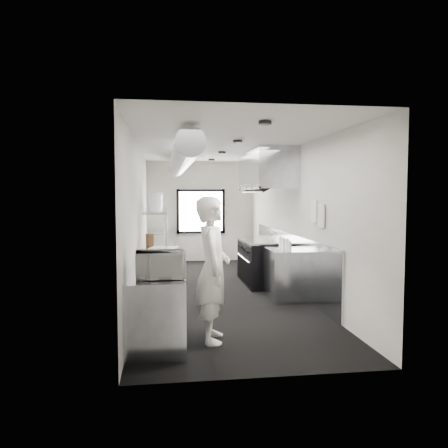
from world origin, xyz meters
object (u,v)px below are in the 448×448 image
object	(u,v)px
line_cook	(213,269)
squeeze_bottle_c	(283,244)
pass_shelf	(156,211)
squeeze_bottle_e	(281,242)
range	(263,261)
prep_counter	(158,275)
cutting_board	(163,249)
exhaust_hood	(266,170)
plate_stack_a	(155,204)
squeeze_bottle_a	(290,246)
deli_tub_a	(141,265)
plate_stack_d	(158,201)
deli_tub_b	(143,268)
knife_block	(150,240)
plate_stack_c	(157,202)
bottle_station	(286,274)
squeeze_bottle_d	(284,244)
squeeze_bottle_b	(287,244)
plate_stack_b	(156,203)
small_plate	(161,259)
microwave	(160,264)

from	to	relation	value
line_cook	squeeze_bottle_c	world-z (taller)	line_cook
pass_shelf	squeeze_bottle_e	distance (m)	2.75
range	squeeze_bottle_e	size ratio (longest dim) A/B	8.40
prep_counter	cutting_board	bearing A→B (deg)	57.98
exhaust_hood	plate_stack_a	bearing A→B (deg)	-167.50
squeeze_bottle_a	cutting_board	bearing A→B (deg)	164.70
deli_tub_a	line_cook	bearing A→B (deg)	-20.25
deli_tub_a	plate_stack_d	size ratio (longest dim) A/B	0.40
deli_tub_b	knife_block	distance (m)	2.84
pass_shelf	squeeze_bottle_a	xyz separation A→B (m)	(2.32, -1.97, -0.55)
cutting_board	plate_stack_d	xyz separation A→B (m)	(-0.11, 1.99, 0.83)
deli_tub_a	plate_stack_c	xyz separation A→B (m)	(0.16, 3.58, 0.78)
squeeze_bottle_e	plate_stack_c	bearing A→B (deg)	146.10
prep_counter	bottle_station	size ratio (longest dim) A/B	6.67
line_cook	deli_tub_b	xyz separation A→B (m)	(-0.90, 0.18, 0.01)
knife_block	squeeze_bottle_d	xyz separation A→B (m)	(2.44, -0.82, -0.03)
line_cook	plate_stack_d	size ratio (longest dim) A/B	5.34
prep_counter	plate_stack_d	xyz separation A→B (m)	(-0.02, 2.12, 1.29)
range	prep_counter	bearing A→B (deg)	-151.26
plate_stack_c	squeeze_bottle_e	xyz separation A→B (m)	(2.30, -1.55, -0.73)
exhaust_hood	line_cook	size ratio (longest dim) A/B	1.18
bottle_station	squeeze_bottle_e	bearing A→B (deg)	95.68
squeeze_bottle_d	range	bearing A→B (deg)	94.20
bottle_station	plate_stack_a	distance (m)	2.82
knife_block	plate_stack_c	bearing A→B (deg)	62.09
pass_shelf	squeeze_bottle_b	size ratio (longest dim) A/B	14.91
deli_tub_a	knife_block	world-z (taller)	knife_block
cutting_board	squeeze_bottle_b	size ratio (longest dim) A/B	3.15
deli_tub_b	plate_stack_d	world-z (taller)	plate_stack_d
plate_stack_b	pass_shelf	bearing A→B (deg)	89.41
range	knife_block	world-z (taller)	knife_block
cutting_board	squeeze_bottle_c	bearing A→B (deg)	-8.32
small_plate	squeeze_bottle_d	bearing A→B (deg)	24.23
exhaust_hood	pass_shelf	distance (m)	2.46
deli_tub_a	cutting_board	size ratio (longest dim) A/B	0.22
pass_shelf	plate_stack_a	xyz separation A→B (m)	(-0.02, -0.81, 0.18)
squeeze_bottle_c	squeeze_bottle_e	distance (m)	0.28
bottle_station	deli_tub_b	world-z (taller)	deli_tub_b
small_plate	cutting_board	world-z (taller)	cutting_board
range	plate_stack_a	distance (m)	2.62
cutting_board	squeeze_bottle_e	size ratio (longest dim) A/B	3.33
line_cook	plate_stack_b	size ratio (longest dim) A/B	6.54
line_cook	squeeze_bottle_e	bearing A→B (deg)	-27.48
microwave	squeeze_bottle_e	world-z (taller)	microwave
pass_shelf	plate_stack_d	world-z (taller)	plate_stack_d
cutting_board	squeeze_bottle_d	size ratio (longest dim) A/B	3.65
microwave	plate_stack_c	distance (m)	4.29
line_cook	plate_stack_c	distance (m)	4.07
prep_counter	plate_stack_c	world-z (taller)	plate_stack_c
pass_shelf	prep_counter	bearing A→B (deg)	-88.44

